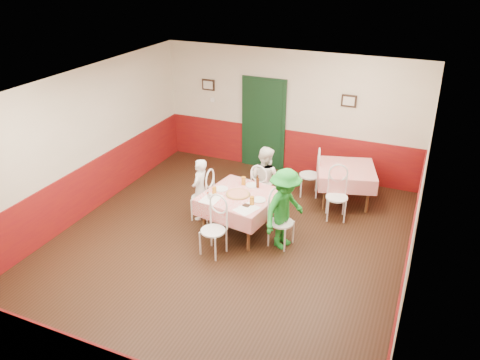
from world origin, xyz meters
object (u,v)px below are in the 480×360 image
at_px(chair_far, 263,191).
at_px(diner_far, 265,180).
at_px(chair_second_b, 337,198).
at_px(glass_a, 214,191).
at_px(second_table, 345,185).
at_px(diner_left, 200,189).
at_px(main_table, 240,213).
at_px(glass_c, 244,181).
at_px(wallet, 246,205).
at_px(pizza, 238,194).
at_px(chair_left, 202,198).
at_px(glass_b, 252,201).
at_px(chair_right, 281,223).
at_px(chair_second_a, 309,175).
at_px(beer_bottle, 258,182).
at_px(diner_right, 285,209).
at_px(chair_near, 213,231).

distance_m(chair_far, diner_far, 0.24).
distance_m(chair_second_b, glass_a, 2.38).
xyz_separation_m(second_table, diner_left, (-2.41, -1.76, 0.24)).
height_order(main_table, glass_c, glass_c).
relative_size(chair_far, wallet, 8.18).
bearing_deg(second_table, pizza, -128.80).
xyz_separation_m(main_table, diner_left, (-0.89, 0.14, 0.24)).
relative_size(chair_left, glass_b, 5.98).
bearing_deg(chair_second_b, chair_right, -133.82).
height_order(second_table, glass_c, glass_c).
distance_m(chair_right, chair_second_b, 1.45).
bearing_deg(chair_second_a, beer_bottle, -36.93).
bearing_deg(chair_second_a, chair_right, -14.00).
bearing_deg(beer_bottle, chair_far, 96.72).
bearing_deg(glass_a, chair_far, 61.22).
height_order(pizza, wallet, pizza).
height_order(chair_right, pizza, chair_right).
distance_m(second_table, diner_far, 1.74).
relative_size(chair_far, pizza, 2.16).
distance_m(chair_left, chair_second_b, 2.57).
distance_m(beer_bottle, diner_right, 0.89).
xyz_separation_m(chair_second_a, chair_second_b, (0.75, -0.75, 0.00)).
height_order(chair_second_a, diner_far, diner_far).
relative_size(chair_right, diner_far, 0.66).
xyz_separation_m(chair_near, beer_bottle, (0.32, 1.22, 0.42)).
bearing_deg(diner_right, second_table, 1.82).
bearing_deg(diner_left, chair_far, 121.71).
bearing_deg(main_table, glass_c, 103.88).
height_order(main_table, chair_second_a, chair_second_a).
bearing_deg(chair_left, diner_left, -101.63).
height_order(chair_second_a, pizza, chair_second_a).
relative_size(second_table, beer_bottle, 4.98).
bearing_deg(glass_b, chair_far, 100.32).
bearing_deg(main_table, diner_right, -9.07).
distance_m(chair_near, chair_second_a, 2.89).
relative_size(chair_second_b, beer_bottle, 4.00).
bearing_deg(chair_far, wallet, 107.23).
bearing_deg(chair_right, beer_bottle, 61.11).
xyz_separation_m(glass_b, diner_far, (-0.19, 1.14, -0.15)).
bearing_deg(chair_far, chair_near, 91.97).
bearing_deg(chair_second_b, second_table, 73.99).
xyz_separation_m(chair_left, glass_b, (1.17, -0.39, 0.39)).
height_order(main_table, diner_far, diner_far).
bearing_deg(glass_b, chair_second_a, 78.61).
distance_m(chair_left, chair_far, 1.20).
bearing_deg(chair_left, glass_a, 50.72).
height_order(chair_right, glass_c, glass_c).
bearing_deg(chair_near, wallet, 61.97).
relative_size(chair_far, diner_far, 0.66).
bearing_deg(chair_far, second_table, -131.44).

